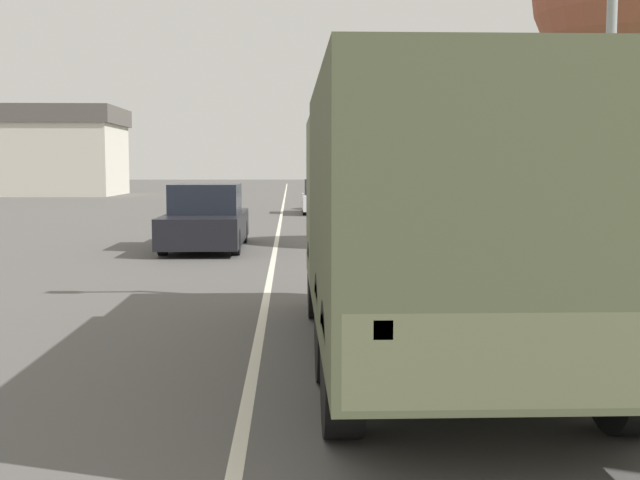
% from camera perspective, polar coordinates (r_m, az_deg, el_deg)
% --- Properties ---
extents(ground_plane, '(180.00, 180.00, 0.00)m').
position_cam_1_polar(ground_plane, '(37.97, -2.71, 2.08)').
color(ground_plane, '#565451').
extents(lane_centre_stripe, '(0.12, 120.00, 0.00)m').
position_cam_1_polar(lane_centre_stripe, '(37.97, -2.71, 2.09)').
color(lane_centre_stripe, silver).
rests_on(lane_centre_stripe, ground).
extents(sidewalk_right, '(1.80, 120.00, 0.12)m').
position_cam_1_polar(sidewalk_right, '(38.19, 4.06, 2.19)').
color(sidewalk_right, '#9E9B93').
rests_on(sidewalk_right, ground).
extents(grass_strip_right, '(7.00, 120.00, 0.02)m').
position_cam_1_polar(grass_strip_right, '(38.91, 10.52, 2.09)').
color(grass_strip_right, '#4C7538').
rests_on(grass_strip_right, ground).
extents(military_truck, '(2.52, 7.41, 2.88)m').
position_cam_1_polar(military_truck, '(8.54, 8.04, 2.17)').
color(military_truck, '#606647').
rests_on(military_truck, ground).
extents(car_nearest_ahead, '(1.92, 4.85, 1.65)m').
position_cam_1_polar(car_nearest_ahead, '(20.67, -8.11, 1.44)').
color(car_nearest_ahead, black).
rests_on(car_nearest_ahead, ground).
extents(car_second_ahead, '(1.84, 4.10, 1.53)m').
position_cam_1_polar(car_second_ahead, '(35.86, 0.21, 3.00)').
color(car_second_ahead, silver).
rests_on(car_second_ahead, ground).
extents(pickup_truck, '(1.90, 5.63, 1.85)m').
position_cam_1_polar(pickup_truck, '(16.99, 20.95, 0.87)').
color(pickup_truck, black).
rests_on(pickup_truck, grass_strip_right).
extents(lamp_post, '(1.69, 0.24, 6.50)m').
position_cam_1_polar(lamp_post, '(11.83, 19.00, 14.35)').
color(lamp_post, gray).
rests_on(lamp_post, sidewalk_right).
extents(tree_far_right, '(4.35, 4.35, 7.31)m').
position_cam_1_polar(tree_far_right, '(38.23, 11.01, 9.73)').
color(tree_far_right, brown).
rests_on(tree_far_right, grass_strip_right).
extents(building_distant, '(13.48, 8.40, 6.37)m').
position_cam_1_polar(building_distant, '(62.55, -20.04, 5.97)').
color(building_distant, beige).
rests_on(building_distant, ground).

